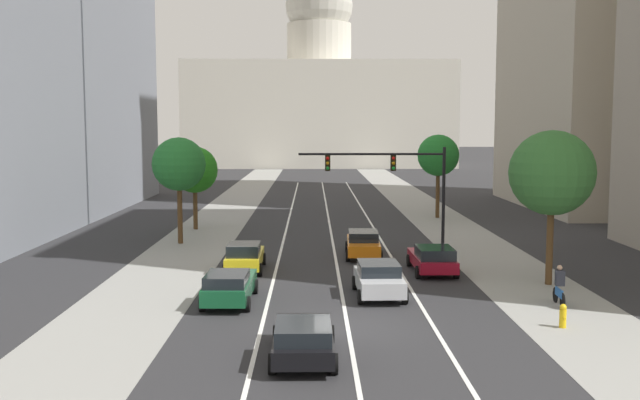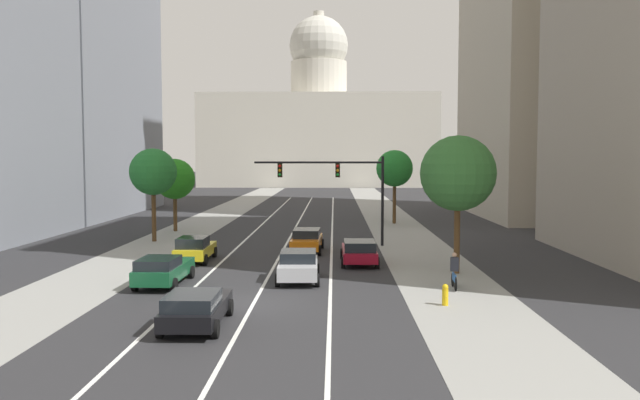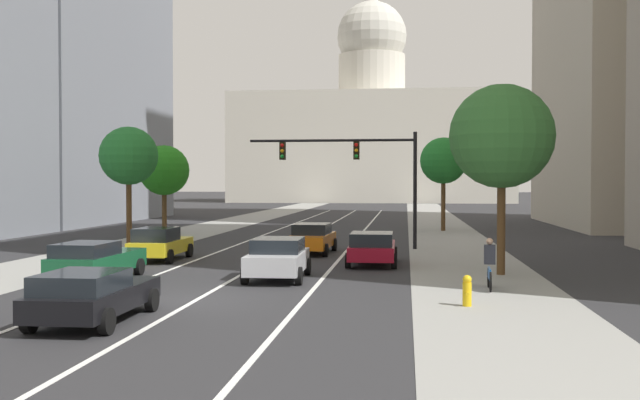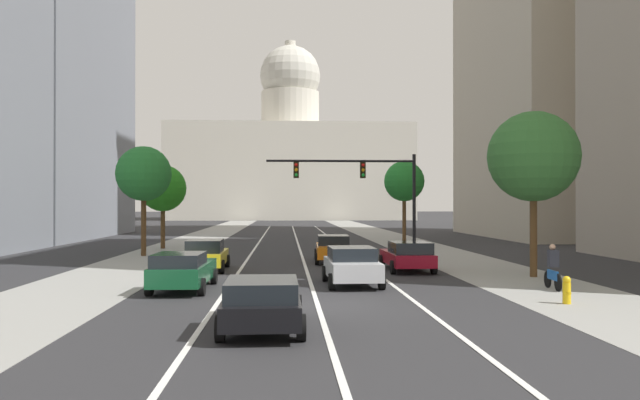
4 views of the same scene
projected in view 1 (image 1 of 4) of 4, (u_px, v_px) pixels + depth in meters
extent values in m
plane|color=#2B2B2D|center=(327.00, 208.00, 66.49)|extent=(400.00, 400.00, 0.00)
cube|color=gray|center=(223.00, 214.00, 61.43)|extent=(4.93, 130.00, 0.01)
cube|color=gray|center=(432.00, 214.00, 61.62)|extent=(4.93, 130.00, 0.01)
cube|color=white|center=(286.00, 231.00, 51.54)|extent=(0.16, 90.00, 0.01)
cube|color=white|center=(331.00, 231.00, 51.57)|extent=(0.16, 90.00, 0.01)
cube|color=white|center=(376.00, 231.00, 51.61)|extent=(0.16, 90.00, 0.01)
cube|color=beige|center=(319.00, 115.00, 137.47)|extent=(49.29, 22.52, 19.22)
cylinder|color=beige|center=(319.00, 44.00, 136.12)|extent=(12.11, 12.11, 7.50)
sphere|color=beige|center=(319.00, 5.00, 135.38)|extent=(12.64, 12.64, 12.64)
cube|color=maroon|center=(432.00, 260.00, 37.10)|extent=(1.93, 4.68, 0.58)
cube|color=black|center=(435.00, 253.00, 36.18)|extent=(1.76, 2.30, 0.54)
cylinder|color=black|center=(409.00, 260.00, 38.69)|extent=(0.22, 0.64, 0.64)
cylinder|color=black|center=(444.00, 260.00, 38.72)|extent=(0.22, 0.64, 0.64)
cylinder|color=black|center=(418.00, 272.00, 35.53)|extent=(0.22, 0.64, 0.64)
cylinder|color=black|center=(456.00, 272.00, 35.56)|extent=(0.22, 0.64, 0.64)
cube|color=orange|center=(363.00, 246.00, 41.55)|extent=(1.98, 4.70, 0.65)
cube|color=black|center=(363.00, 236.00, 41.45)|extent=(1.75, 2.34, 0.53)
cylinder|color=black|center=(347.00, 246.00, 43.17)|extent=(0.24, 0.65, 0.64)
cylinder|color=black|center=(377.00, 247.00, 43.13)|extent=(0.24, 0.65, 0.64)
cylinder|color=black|center=(348.00, 256.00, 40.04)|extent=(0.24, 0.65, 0.64)
cylinder|color=black|center=(380.00, 256.00, 39.99)|extent=(0.24, 0.65, 0.64)
cube|color=black|center=(303.00, 340.00, 23.33)|extent=(1.93, 4.58, 0.57)
cube|color=black|center=(303.00, 331.00, 22.49)|extent=(1.76, 2.29, 0.48)
cylinder|color=black|center=(276.00, 335.00, 24.89)|extent=(0.22, 0.64, 0.64)
cylinder|color=black|center=(331.00, 334.00, 24.92)|extent=(0.22, 0.64, 0.64)
cylinder|color=black|center=(272.00, 364.00, 21.80)|extent=(0.22, 0.64, 0.64)
cylinder|color=black|center=(334.00, 364.00, 21.83)|extent=(0.22, 0.64, 0.64)
cube|color=#14512D|center=(230.00, 287.00, 30.75)|extent=(1.93, 4.76, 0.67)
cube|color=black|center=(227.00, 279.00, 29.73)|extent=(1.73, 2.31, 0.46)
cylinder|color=black|center=(215.00, 286.00, 32.39)|extent=(0.23, 0.64, 0.64)
cylinder|color=black|center=(255.00, 286.00, 32.37)|extent=(0.23, 0.64, 0.64)
cylinder|color=black|center=(202.00, 304.00, 29.20)|extent=(0.23, 0.64, 0.64)
cylinder|color=black|center=(247.00, 304.00, 29.18)|extent=(0.23, 0.64, 0.64)
cube|color=#B2B5BA|center=(379.00, 282.00, 31.78)|extent=(2.00, 4.18, 0.68)
cube|color=black|center=(379.00, 268.00, 31.81)|extent=(1.80, 2.24, 0.51)
cylinder|color=black|center=(355.00, 283.00, 33.18)|extent=(0.24, 0.65, 0.64)
cylinder|color=black|center=(396.00, 282.00, 33.25)|extent=(0.24, 0.65, 0.64)
cylinder|color=black|center=(360.00, 297.00, 30.39)|extent=(0.24, 0.65, 0.64)
cylinder|color=black|center=(405.00, 297.00, 30.46)|extent=(0.24, 0.65, 0.64)
cube|color=yellow|center=(245.00, 258.00, 37.58)|extent=(1.77, 4.38, 0.61)
cube|color=black|center=(244.00, 249.00, 36.83)|extent=(1.61, 2.08, 0.59)
cylinder|color=black|center=(231.00, 259.00, 39.08)|extent=(0.22, 0.64, 0.64)
cylinder|color=black|center=(264.00, 259.00, 39.11)|extent=(0.22, 0.64, 0.64)
cylinder|color=black|center=(225.00, 270.00, 36.12)|extent=(0.22, 0.64, 0.64)
cylinder|color=black|center=(260.00, 270.00, 36.15)|extent=(0.22, 0.64, 0.64)
cylinder|color=black|center=(444.00, 198.00, 44.25)|extent=(0.20, 0.20, 6.23)
cylinder|color=black|center=(371.00, 154.00, 43.93)|extent=(8.91, 0.14, 0.14)
cube|color=black|center=(393.00, 163.00, 44.00)|extent=(0.32, 0.28, 0.96)
sphere|color=red|center=(394.00, 158.00, 43.82)|extent=(0.20, 0.20, 0.20)
sphere|color=orange|center=(393.00, 163.00, 43.85)|extent=(0.20, 0.20, 0.20)
sphere|color=green|center=(393.00, 168.00, 43.88)|extent=(0.20, 0.20, 0.20)
cube|color=black|center=(328.00, 163.00, 43.96)|extent=(0.32, 0.28, 0.96)
sphere|color=red|center=(328.00, 158.00, 43.78)|extent=(0.20, 0.20, 0.20)
sphere|color=orange|center=(328.00, 163.00, 43.81)|extent=(0.20, 0.20, 0.20)
sphere|color=green|center=(328.00, 168.00, 43.84)|extent=(0.20, 0.20, 0.20)
cylinder|color=yellow|center=(563.00, 319.00, 26.84)|extent=(0.26, 0.26, 0.70)
sphere|color=yellow|center=(563.00, 307.00, 26.79)|extent=(0.26, 0.26, 0.26)
cylinder|color=yellow|center=(564.00, 319.00, 26.67)|extent=(0.10, 0.12, 0.10)
cylinder|color=black|center=(563.00, 301.00, 29.68)|extent=(0.08, 0.66, 0.66)
cylinder|color=black|center=(555.00, 295.00, 30.71)|extent=(0.08, 0.66, 0.66)
cube|color=#1959B2|center=(559.00, 293.00, 30.17)|extent=(0.11, 1.00, 0.36)
cube|color=#262833|center=(560.00, 278.00, 30.06)|extent=(0.37, 0.30, 0.64)
sphere|color=tan|center=(560.00, 268.00, 30.08)|extent=(0.22, 0.22, 0.22)
cylinder|color=#51381E|center=(550.00, 244.00, 34.02)|extent=(0.32, 0.32, 3.93)
sphere|color=#32692F|center=(552.00, 173.00, 33.68)|extent=(3.99, 3.99, 3.99)
cylinder|color=#51381E|center=(195.00, 208.00, 52.46)|extent=(0.32, 0.32, 3.19)
sphere|color=#267F1C|center=(195.00, 170.00, 52.18)|extent=(3.36, 3.36, 3.36)
cylinder|color=#51381E|center=(180.00, 213.00, 46.06)|extent=(0.32, 0.32, 3.91)
sphere|color=#267330|center=(179.00, 164.00, 45.74)|extent=(3.40, 3.40, 3.40)
cylinder|color=#51381E|center=(438.00, 194.00, 59.17)|extent=(0.32, 0.32, 3.95)
sphere|color=#237B2C|center=(438.00, 155.00, 58.85)|extent=(3.40, 3.40, 3.40)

